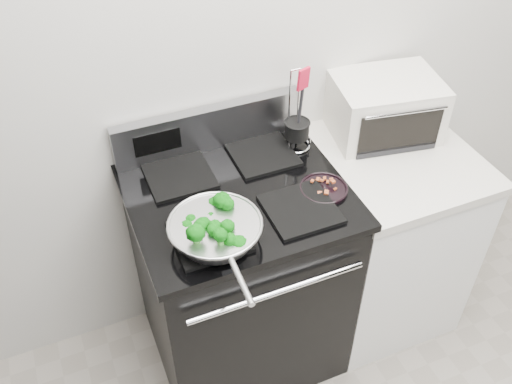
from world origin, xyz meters
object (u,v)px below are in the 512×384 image
skillet (216,230)px  toaster_oven (384,107)px  gas_range (240,275)px  bacon_plate (324,187)px  utensil_holder (297,133)px

skillet → toaster_oven: size_ratio=1.07×
gas_range → toaster_oven: bearing=12.8°
toaster_oven → skillet: bearing=-147.9°
bacon_plate → toaster_oven: toaster_oven is taller
gas_range → skillet: size_ratio=2.26×
bacon_plate → toaster_oven: size_ratio=0.38×
skillet → utensil_holder: bearing=39.6°
gas_range → bacon_plate: 0.57m
gas_range → toaster_oven: (0.71, 0.16, 0.55)m
skillet → toaster_oven: toaster_oven is taller
bacon_plate → gas_range: bearing=159.8°
utensil_holder → toaster_oven: (0.39, -0.01, 0.03)m
utensil_holder → toaster_oven: 0.39m
gas_range → skillet: 0.57m
bacon_plate → utensil_holder: (0.02, 0.28, 0.05)m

